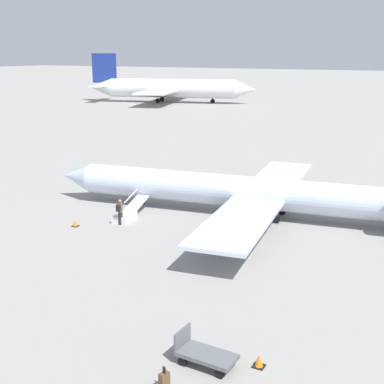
{
  "coord_description": "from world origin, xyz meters",
  "views": [
    {
      "loc": [
        -13.68,
        33.64,
        11.28
      ],
      "look_at": [
        3.56,
        1.23,
        1.55
      ],
      "focal_mm": 50.0,
      "sensor_mm": 36.0,
      "label": 1
    }
  ],
  "objects_px": {
    "airplane_main": "(257,193)",
    "passenger": "(120,210)",
    "suitcase": "(164,381)",
    "airplane_taxiing_distant": "(168,88)",
    "boarding_stairs": "(127,214)",
    "luggage_cart": "(204,354)"
  },
  "relations": [
    {
      "from": "boarding_stairs",
      "to": "luggage_cart",
      "type": "distance_m",
      "value": 18.39
    },
    {
      "from": "luggage_cart",
      "to": "airplane_taxiing_distant",
      "type": "bearing_deg",
      "value": -56.25
    },
    {
      "from": "airplane_taxiing_distant",
      "to": "passenger",
      "type": "relative_size",
      "value": 21.74
    },
    {
      "from": "boarding_stairs",
      "to": "luggage_cart",
      "type": "relative_size",
      "value": 1.83
    },
    {
      "from": "boarding_stairs",
      "to": "passenger",
      "type": "relative_size",
      "value": 2.36
    },
    {
      "from": "airplane_main",
      "to": "boarding_stairs",
      "type": "height_order",
      "value": "airplane_main"
    },
    {
      "from": "boarding_stairs",
      "to": "suitcase",
      "type": "relative_size",
      "value": 4.67
    },
    {
      "from": "luggage_cart",
      "to": "suitcase",
      "type": "bearing_deg",
      "value": 77.76
    },
    {
      "from": "passenger",
      "to": "airplane_taxiing_distant",
      "type": "bearing_deg",
      "value": 20.5
    },
    {
      "from": "boarding_stairs",
      "to": "airplane_taxiing_distant",
      "type": "bearing_deg",
      "value": 20.72
    },
    {
      "from": "passenger",
      "to": "suitcase",
      "type": "relative_size",
      "value": 1.98
    },
    {
      "from": "airplane_taxiing_distant",
      "to": "luggage_cart",
      "type": "xyz_separation_m",
      "value": [
        -53.8,
        88.84,
        -2.76
      ]
    },
    {
      "from": "airplane_taxiing_distant",
      "to": "luggage_cart",
      "type": "height_order",
      "value": "airplane_taxiing_distant"
    },
    {
      "from": "luggage_cart",
      "to": "airplane_main",
      "type": "bearing_deg",
      "value": -72.03
    },
    {
      "from": "boarding_stairs",
      "to": "passenger",
      "type": "bearing_deg",
      "value": -174.93
    },
    {
      "from": "luggage_cart",
      "to": "suitcase",
      "type": "distance_m",
      "value": 2.04
    },
    {
      "from": "boarding_stairs",
      "to": "luggage_cart",
      "type": "height_order",
      "value": "boarding_stairs"
    },
    {
      "from": "airplane_main",
      "to": "suitcase",
      "type": "relative_size",
      "value": 34.09
    },
    {
      "from": "airplane_main",
      "to": "passenger",
      "type": "distance_m",
      "value": 9.53
    },
    {
      "from": "airplane_taxiing_distant",
      "to": "suitcase",
      "type": "xyz_separation_m",
      "value": [
        -53.28,
        90.81,
        -2.89
      ]
    },
    {
      "from": "airplane_taxiing_distant",
      "to": "passenger",
      "type": "xyz_separation_m",
      "value": [
        -41.42,
        76.71,
        -2.21
      ]
    },
    {
      "from": "airplane_main",
      "to": "passenger",
      "type": "xyz_separation_m",
      "value": [
        7.4,
        5.96,
        -0.74
      ]
    }
  ]
}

